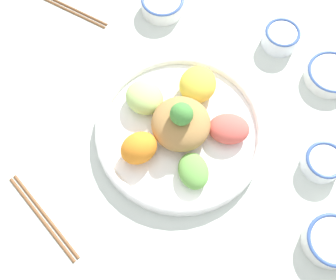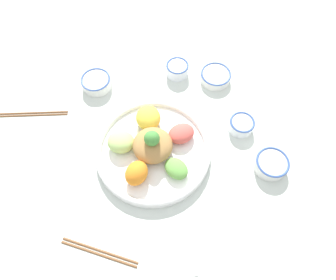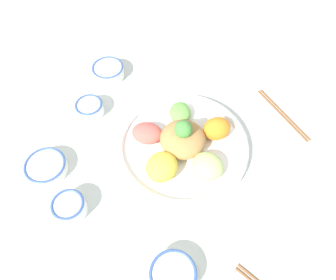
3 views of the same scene
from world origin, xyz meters
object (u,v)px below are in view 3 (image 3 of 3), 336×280
salad_platter (182,145)px  sauce_bowl_far (90,108)px  sauce_bowl_dark (69,207)px  chopsticks_pair_near (283,114)px  serving_spoon_main (211,75)px  rice_bowl_blue (173,275)px  sauce_bowl_red (46,167)px  rice_bowl_plain (108,71)px

salad_platter → sauce_bowl_far: bearing=99.9°
sauce_bowl_dark → chopsticks_pair_near: (0.60, -0.30, -0.02)m
sauce_bowl_far → serving_spoon_main: size_ratio=0.66×
sauce_bowl_far → rice_bowl_blue: bearing=-116.3°
sauce_bowl_red → sauce_bowl_far: size_ratio=1.34×
chopsticks_pair_near → serving_spoon_main: chopsticks_pair_near is taller
chopsticks_pair_near → sauce_bowl_dark: bearing=-92.8°
salad_platter → sauce_bowl_dark: (-0.31, 0.12, -0.00)m
sauce_bowl_red → serving_spoon_main: size_ratio=0.89×
rice_bowl_blue → sauce_bowl_red: bearing=87.1°
salad_platter → rice_bowl_blue: (-0.29, -0.17, -0.01)m
sauce_bowl_red → sauce_bowl_far: bearing=11.6°
sauce_bowl_red → rice_bowl_plain: size_ratio=1.08×
rice_bowl_plain → chopsticks_pair_near: size_ratio=0.49×
rice_bowl_plain → sauce_bowl_far: 0.16m
serving_spoon_main → rice_bowl_plain: bearing=132.7°
sauce_bowl_dark → chopsticks_pair_near: 0.67m
rice_bowl_blue → sauce_bowl_far: 0.53m
sauce_bowl_red → sauce_bowl_far: sauce_bowl_far is taller
chopsticks_pair_near → serving_spoon_main: bearing=-158.6°
rice_bowl_blue → sauce_bowl_far: same height
rice_bowl_plain → chopsticks_pair_near: bearing=-70.4°
rice_bowl_blue → sauce_bowl_far: (0.24, 0.48, 0.00)m
chopsticks_pair_near → salad_platter: bearing=-97.7°
rice_bowl_plain → sauce_bowl_far: same height
rice_bowl_plain → chopsticks_pair_near: 0.57m
rice_bowl_blue → rice_bowl_plain: (0.38, 0.53, 0.00)m
sauce_bowl_red → sauce_bowl_dark: bearing=-108.2°
rice_bowl_blue → salad_platter: bearing=31.3°
salad_platter → sauce_bowl_far: size_ratio=4.45×
salad_platter → rice_bowl_blue: salad_platter is taller
rice_bowl_plain → serving_spoon_main: bearing=-53.4°
salad_platter → chopsticks_pair_near: bearing=-31.4°
rice_bowl_plain → salad_platter: bearing=-104.9°
rice_bowl_blue → serving_spoon_main: (0.58, 0.26, -0.02)m
sauce_bowl_far → chopsticks_pair_near: size_ratio=0.39×
salad_platter → sauce_bowl_dark: 0.33m
salad_platter → sauce_bowl_dark: bearing=158.6°
serving_spoon_main → rice_bowl_blue: bearing=-149.6°
sauce_bowl_far → serving_spoon_main: sauce_bowl_far is taller
sauce_bowl_dark → serving_spoon_main: size_ratio=0.66×
rice_bowl_blue → chopsticks_pair_near: rice_bowl_blue is taller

